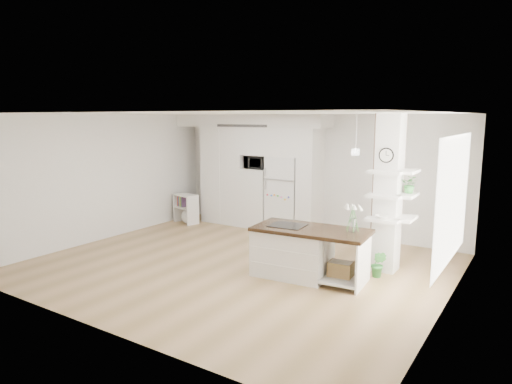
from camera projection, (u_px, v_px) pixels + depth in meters
floor at (238, 265)px, 8.22m from camera, size 7.00×6.00×0.01m
room at (237, 163)px, 7.92m from camera, size 7.04×6.04×2.72m
cabinet_wall at (252, 165)px, 10.97m from camera, size 4.00×0.71×2.70m
refrigerator at (286, 194)px, 10.59m from camera, size 0.78×0.69×1.75m
column at (392, 195)px, 7.67m from camera, size 0.69×0.90×2.70m
window at (453, 200)px, 6.36m from camera, size 0.00×2.40×2.40m
pendant_light at (332, 151)px, 7.09m from camera, size 0.12×0.12×0.10m
kitchen_island at (299, 250)px, 7.60m from camera, size 1.94×1.04×1.41m
bookshelf at (187, 211)px, 11.42m from camera, size 0.68×0.49×0.73m
floor_plant_a at (379, 264)px, 7.56m from camera, size 0.27×0.22×0.46m
floor_plant_b at (385, 256)px, 8.05m from camera, size 0.29×0.29×0.45m
microwave at (257, 163)px, 10.83m from camera, size 0.54×0.37×0.30m
shelf_plant at (410, 184)px, 7.64m from camera, size 0.27×0.23×0.30m
decor_bowl at (382, 217)px, 7.57m from camera, size 0.22×0.22×0.05m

